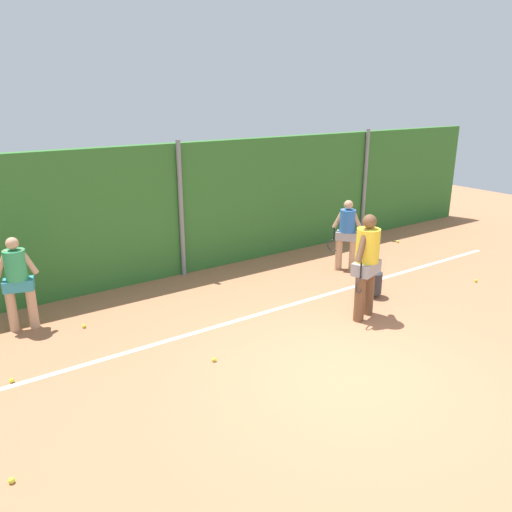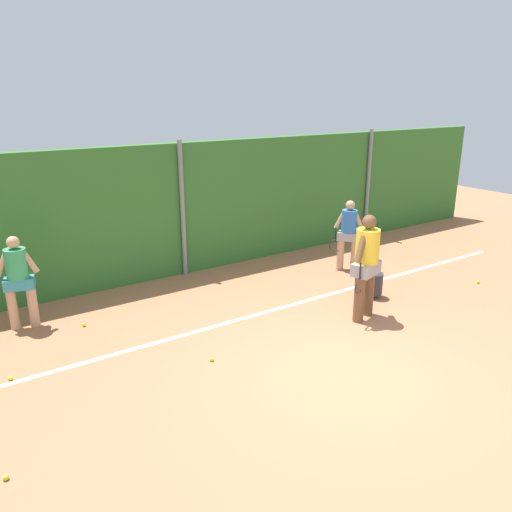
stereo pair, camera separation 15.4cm
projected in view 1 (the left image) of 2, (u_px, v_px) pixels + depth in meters
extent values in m
plane|color=#B2704C|center=(280.00, 335.00, 8.46)|extent=(29.64, 29.64, 0.00)
cube|color=#33702D|center=(178.00, 210.00, 10.93)|extent=(19.26, 0.25, 2.87)
cylinder|color=gray|center=(181.00, 210.00, 10.78)|extent=(0.10, 0.10, 2.95)
cylinder|color=gray|center=(365.00, 184.00, 13.78)|extent=(0.10, 0.10, 2.95)
cube|color=white|center=(251.00, 316.00, 9.14)|extent=(14.08, 0.10, 0.01)
cylinder|color=brown|center=(369.00, 292.00, 9.14)|extent=(0.19, 0.19, 0.83)
cylinder|color=brown|center=(360.00, 299.00, 8.86)|extent=(0.19, 0.19, 0.83)
cube|color=#99999E|center=(366.00, 268.00, 8.84)|extent=(0.63, 0.48, 0.22)
cylinder|color=yellow|center=(368.00, 245.00, 8.71)|extent=(0.41, 0.41, 0.59)
sphere|color=brown|center=(370.00, 221.00, 8.58)|extent=(0.24, 0.24, 0.24)
cylinder|color=brown|center=(374.00, 240.00, 8.87)|extent=(0.33, 0.19, 0.56)
cylinder|color=brown|center=(362.00, 246.00, 8.52)|extent=(0.33, 0.19, 0.56)
cylinder|color=black|center=(361.00, 270.00, 8.55)|extent=(0.03, 0.03, 0.28)
torus|color=#26262B|center=(360.00, 285.00, 8.63)|extent=(0.28, 0.11, 0.28)
cylinder|color=tan|center=(353.00, 255.00, 11.41)|extent=(0.16, 0.16, 0.71)
cylinder|color=tan|center=(339.00, 254.00, 11.50)|extent=(0.16, 0.16, 0.71)
cube|color=#99999E|center=(347.00, 236.00, 11.31)|extent=(0.51, 0.54, 0.19)
cylinder|color=blue|center=(348.00, 221.00, 11.21)|extent=(0.35, 0.35, 0.50)
sphere|color=tan|center=(349.00, 205.00, 11.09)|extent=(0.20, 0.20, 0.20)
cylinder|color=tan|center=(357.00, 220.00, 11.14)|extent=(0.22, 0.25, 0.48)
cylinder|color=tan|center=(339.00, 219.00, 11.25)|extent=(0.22, 0.25, 0.48)
cylinder|color=black|center=(334.00, 234.00, 11.34)|extent=(0.03, 0.03, 0.28)
torus|color=#26262B|center=(333.00, 245.00, 11.42)|extent=(0.19, 0.24, 0.28)
cylinder|color=tan|center=(33.00, 308.00, 8.61)|extent=(0.16, 0.16, 0.72)
cylinder|color=tan|center=(12.00, 311.00, 8.52)|extent=(0.16, 0.16, 0.72)
cube|color=teal|center=(19.00, 285.00, 8.42)|extent=(0.54, 0.40, 0.19)
cylinder|color=#339E60|center=(15.00, 265.00, 8.32)|extent=(0.35, 0.35, 0.51)
sphere|color=tan|center=(12.00, 244.00, 8.20)|extent=(0.21, 0.21, 0.21)
cylinder|color=tan|center=(28.00, 261.00, 8.36)|extent=(0.29, 0.15, 0.48)
cylinder|color=tan|center=(2.00, 264.00, 8.24)|extent=(0.29, 0.15, 0.48)
cylinder|color=#2D2D33|center=(373.00, 283.00, 9.96)|extent=(0.36, 0.36, 0.42)
cylinder|color=#2D2D33|center=(376.00, 293.00, 10.11)|extent=(0.02, 0.02, 0.08)
cylinder|color=#2D2D33|center=(367.00, 296.00, 9.97)|extent=(0.02, 0.02, 0.08)
cylinder|color=#2D2D33|center=(367.00, 292.00, 10.14)|extent=(0.02, 0.02, 0.08)
sphere|color=#CCDB33|center=(374.00, 273.00, 9.95)|extent=(0.07, 0.07, 0.07)
sphere|color=#CCDB33|center=(372.00, 274.00, 9.86)|extent=(0.07, 0.07, 0.07)
sphere|color=#CCDB33|center=(84.00, 326.00, 8.70)|extent=(0.07, 0.07, 0.07)
sphere|color=#CCDB33|center=(476.00, 281.00, 10.79)|extent=(0.07, 0.07, 0.07)
sphere|color=#CCDB33|center=(398.00, 242.00, 13.60)|extent=(0.07, 0.07, 0.07)
sphere|color=#CCDB33|center=(12.00, 380.00, 7.06)|extent=(0.07, 0.07, 0.07)
sphere|color=#CCDB33|center=(11.00, 480.00, 5.25)|extent=(0.07, 0.07, 0.07)
sphere|color=#CCDB33|center=(214.00, 360.00, 7.61)|extent=(0.07, 0.07, 0.07)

